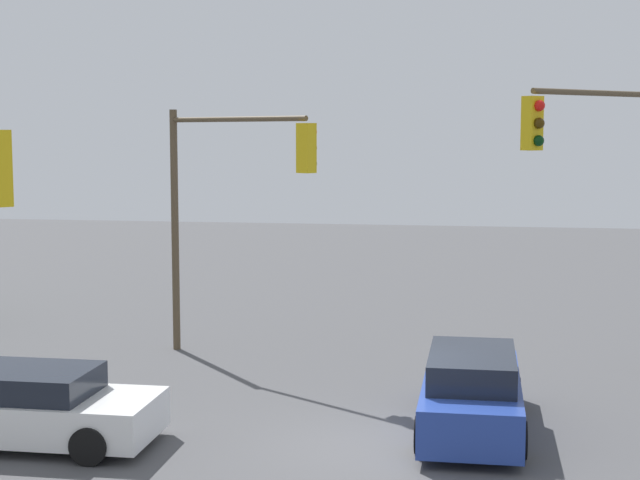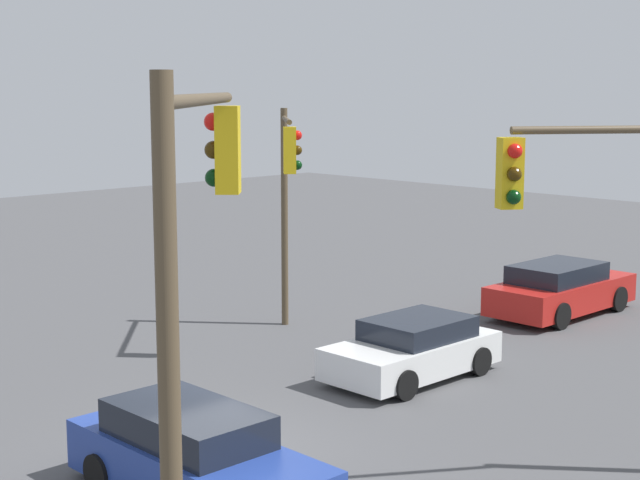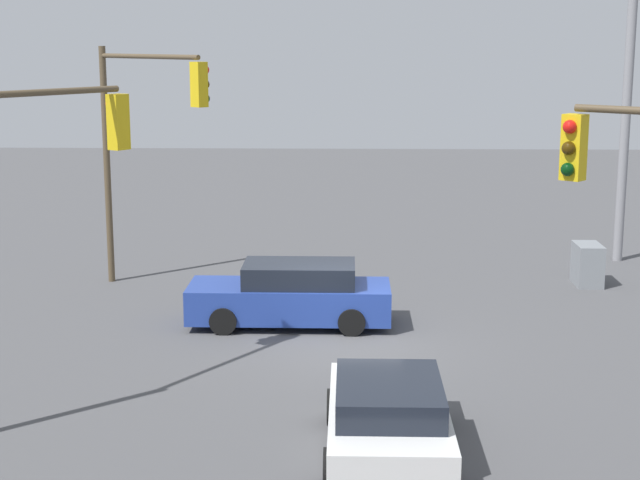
% 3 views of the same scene
% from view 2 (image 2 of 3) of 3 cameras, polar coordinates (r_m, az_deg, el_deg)
% --- Properties ---
extents(ground_plane, '(80.00, 80.00, 0.00)m').
position_cam_2_polar(ground_plane, '(17.26, -5.62, -12.44)').
color(ground_plane, '#4C4C4F').
extents(sedan_white, '(4.03, 2.00, 1.31)m').
position_cam_2_polar(sedan_white, '(21.48, 5.43, -6.34)').
color(sedan_white, silver).
rests_on(sedan_white, ground_plane).
extents(sedan_red, '(4.79, 2.06, 1.46)m').
position_cam_2_polar(sedan_red, '(27.99, 13.81, -2.81)').
color(sedan_red, red).
rests_on(sedan_red, ground_plane).
extents(sedan_blue, '(1.84, 4.68, 1.48)m').
position_cam_2_polar(sedan_blue, '(15.27, -7.28, -12.53)').
color(sedan_blue, '#233D93').
rests_on(sedan_blue, ground_plane).
extents(traffic_signal_main, '(3.37, 3.35, 6.39)m').
position_cam_2_polar(traffic_signal_main, '(9.48, -7.12, -2.43)').
color(traffic_signal_main, brown).
rests_on(traffic_signal_main, ground_plane).
extents(traffic_signal_cross, '(2.51, 2.93, 5.73)m').
position_cam_2_polar(traffic_signal_cross, '(24.16, -1.93, 3.35)').
color(traffic_signal_cross, brown).
rests_on(traffic_signal_cross, ground_plane).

